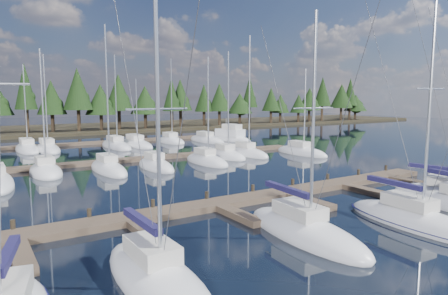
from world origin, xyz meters
TOP-DOWN VIEW (x-y plane):
  - ground at (0.00, 30.00)m, footprint 260.00×260.00m
  - far_shore at (0.00, 90.00)m, footprint 220.00×30.00m
  - main_dock at (0.00, 17.36)m, footprint 44.00×6.13m
  - back_docks at (0.00, 49.58)m, footprint 50.00×21.80m
  - front_sailboat_2 at (-7.78, 9.61)m, footprint 2.75×8.57m
  - front_sailboat_3 at (1.12, 10.57)m, footprint 3.47×9.30m
  - front_sailboat_4 at (7.75, 8.40)m, footprint 3.41×9.69m
  - back_sailboat_rows at (0.53, 45.13)m, footprint 46.71×32.95m
  - motor_yacht_right at (24.32, 52.78)m, footprint 4.94×9.80m
  - tree_line at (-1.76, 80.21)m, footprint 183.37×11.89m

SIDE VIEW (x-z plane):
  - ground at x=0.00m, z-range 0.00..0.00m
  - back_docks at x=0.00m, z-range 0.00..0.40m
  - main_dock at x=0.00m, z-range -0.25..0.65m
  - back_sailboat_rows at x=0.53m, z-range -8.61..9.14m
  - front_sailboat_3 at x=1.12m, z-range -5.95..6.50m
  - front_sailboat_2 at x=-7.78m, z-range -6.04..6.61m
  - front_sailboat_4 at x=7.75m, z-range -6.85..7.42m
  - far_shore at x=0.00m, z-range 0.00..0.60m
  - motor_yacht_right at x=24.32m, z-range -1.83..2.85m
  - tree_line at x=-1.76m, z-range 0.64..14.42m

